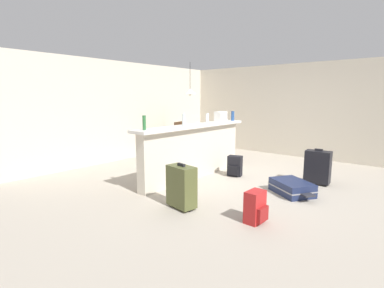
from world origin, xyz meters
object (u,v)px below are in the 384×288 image
Objects in this scene: backpack_black at (235,166)px; suitcase_upright_olive at (181,186)px; bottle_green at (144,123)px; suitcase_flat_navy at (292,187)px; bottle_white at (207,118)px; dining_chair_far_side at (175,136)px; pendant_lamp at (190,91)px; bottle_blue at (233,116)px; backpack_red at (255,207)px; dining_table at (186,133)px; bottle_clear at (184,120)px; suitcase_upright_black at (318,167)px; dining_chair_near_partition at (200,140)px; grocery_bag at (221,117)px.

suitcase_upright_olive is (-2.02, -0.33, 0.13)m from backpack_black.
bottle_green is 2.70m from suitcase_flat_navy.
bottle_white is 2.36m from dining_chair_far_side.
dining_chair_far_side is 4.12m from suitcase_upright_olive.
pendant_lamp is 1.28× the size of suitcase_upright_olive.
bottle_green is at bearing 81.52° from suitcase_upright_olive.
backpack_red is (-2.45, -1.89, -0.98)m from bottle_blue.
dining_table is 3.61m from suitcase_flat_navy.
suitcase_upright_olive is (-0.96, -0.80, -0.87)m from bottle_clear.
suitcase_upright_black reaches higher than suitcase_flat_navy.
backpack_red is (-1.59, -1.97, -0.98)m from bottle_white.
bottle_clear reaches higher than backpack_black.
suitcase_upright_olive is (-2.76, -1.84, -0.19)m from dining_chair_near_partition.
suitcase_flat_navy is 2.08× the size of backpack_black.
backpack_black is (-0.32, -0.59, -0.98)m from grocery_bag.
bottle_green is 0.92× the size of grocery_bag.
suitcase_upright_black is 1.60× the size of backpack_red.
backpack_red reaches higher than suitcase_flat_navy.
suitcase_upright_black reaches higher than backpack_black.
dining_chair_near_partition is at bearing 30.08° from bottle_clear.
dining_chair_near_partition is (0.42, 0.92, -0.67)m from grocery_bag.
bottle_green is 0.22× the size of dining_table.
bottle_green is 2.85m from dining_chair_near_partition.
suitcase_flat_navy is 1.39m from backpack_black.
bottle_clear is 0.28× the size of pendant_lamp.
dining_chair_far_side is (0.19, 1.03, 0.00)m from dining_chair_near_partition.
dining_chair_far_side is 4.05m from suitcase_upright_black.
backpack_black is (-0.74, -1.51, -0.31)m from dining_chair_near_partition.
bottle_green is 1.09× the size of bottle_blue.
bottle_blue is at bearing 16.96° from suitcase_upright_olive.
dining_chair_far_side is at bearing 60.09° from bottle_white.
bottle_blue is 0.24× the size of dining_chair_far_side.
bottle_clear reaches higher than dining_chair_far_side.
dining_chair_far_side is (1.13, 1.96, -0.66)m from bottle_white.
dining_chair_far_side is (0.12, 0.51, -0.13)m from dining_table.
backpack_black is at bearing -118.85° from grocery_bag.
suitcase_upright_olive is at bearing 102.60° from backpack_red.
dining_table is at bearing 70.96° from grocery_bag.
bottle_clear is 0.87m from bottle_white.
suitcase_upright_black is (-0.37, -3.42, -1.43)m from pendant_lamp.
pendant_lamp is 0.98× the size of suitcase_flat_navy.
grocery_bag is at bearing 70.56° from suitcase_flat_navy.
bottle_clear is 2.64m from suitcase_upright_black.
dining_chair_near_partition is (-0.08, -0.52, -0.13)m from dining_table.
bottle_white is 1.82m from pendant_lamp.
bottle_clear is 1.52m from backpack_black.
suitcase_upright_olive is at bearing -141.91° from pendant_lamp.
bottle_white is 2.33m from suitcase_upright_black.
dining_table is (0.15, 1.54, -0.54)m from bottle_blue.
bottle_blue is 0.20× the size of dining_table.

